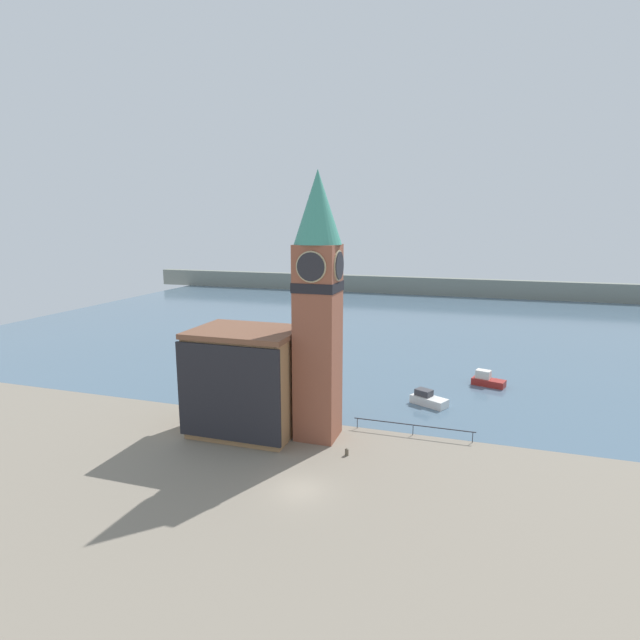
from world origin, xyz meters
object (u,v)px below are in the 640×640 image
at_px(pier_building, 246,381).
at_px(mooring_bollard_near, 347,452).
at_px(boat_near, 428,399).
at_px(boat_far, 487,380).
at_px(clock_tower, 318,301).

bearing_deg(pier_building, mooring_bollard_near, -11.74).
bearing_deg(boat_near, pier_building, -115.17).
xyz_separation_m(boat_far, mooring_bollard_near, (-12.14, -24.48, -0.34)).
xyz_separation_m(clock_tower, boat_far, (15.85, 21.32, -12.66)).
bearing_deg(boat_far, pier_building, -119.55).
bearing_deg(pier_building, boat_near, 37.99).
relative_size(clock_tower, pier_building, 2.43).
bearing_deg(boat_far, boat_near, -108.42).
height_order(clock_tower, boat_near, clock_tower).
xyz_separation_m(clock_tower, boat_near, (9.35, 11.99, -12.72)).
height_order(pier_building, boat_far, pier_building).
height_order(pier_building, boat_near, pier_building).
bearing_deg(mooring_bollard_near, clock_tower, 139.58).
relative_size(clock_tower, boat_near, 5.60).
xyz_separation_m(pier_building, boat_far, (23.01, 22.22, -4.50)).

